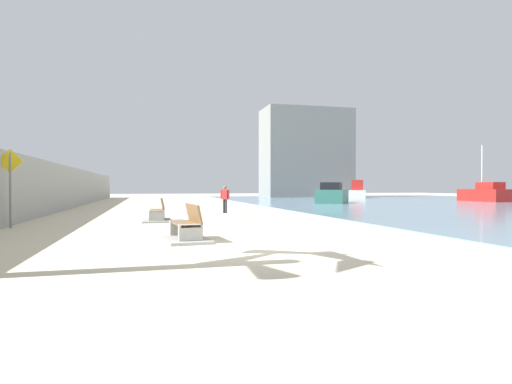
# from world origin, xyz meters

# --- Properties ---
(ground_plane) EXTENTS (120.00, 120.00, 0.00)m
(ground_plane) POSITION_xyz_m (0.00, 18.00, 0.00)
(ground_plane) COLOR beige
(seawall) EXTENTS (0.80, 64.00, 2.75)m
(seawall) POSITION_xyz_m (-7.50, 18.00, 1.38)
(seawall) COLOR #9E9E99
(seawall) RESTS_ON ground
(water_bay) EXTENTS (36.00, 68.00, 0.04)m
(water_bay) POSITION_xyz_m (24.00, 18.00, 0.02)
(water_bay) COLOR #6B8EA3
(water_bay) RESTS_ON ground
(bench_near) EXTENTS (1.31, 2.20, 0.98)m
(bench_near) POSITION_xyz_m (-1.19, 1.94, 0.23)
(bench_near) COLOR #9E9E99
(bench_near) RESTS_ON ground
(bench_far) EXTENTS (1.20, 2.15, 0.98)m
(bench_far) POSITION_xyz_m (-1.79, 8.66, 0.23)
(bench_far) COLOR #9E9E99
(bench_far) RESTS_ON ground
(person_walking) EXTENTS (0.45, 0.34, 1.51)m
(person_walking) POSITION_xyz_m (1.90, 13.41, 0.86)
(person_walking) COLOR #333338
(person_walking) RESTS_ON ground
(boat_outer) EXTENTS (4.69, 6.38, 2.23)m
(boat_outer) POSITION_xyz_m (23.38, 39.28, 0.84)
(boat_outer) COLOR white
(boat_outer) RESTS_ON water_bay
(boat_far_left) EXTENTS (2.07, 5.22, 5.40)m
(boat_far_left) POSITION_xyz_m (29.00, 24.49, 0.77)
(boat_far_left) COLOR red
(boat_far_left) RESTS_ON water_bay
(boat_mid_bay) EXTENTS (4.60, 5.51, 1.77)m
(boat_mid_bay) POSITION_xyz_m (13.35, 24.69, 0.74)
(boat_mid_bay) COLOR #337060
(boat_mid_bay) RESTS_ON water_bay
(pedestrian_sign) EXTENTS (0.85, 0.08, 2.77)m
(pedestrian_sign) POSITION_xyz_m (-6.85, 6.92, 1.72)
(pedestrian_sign) COLOR slate
(pedestrian_sign) RESTS_ON ground
(harbor_building) EXTENTS (12.00, 6.00, 12.09)m
(harbor_building) POSITION_xyz_m (19.05, 46.00, 6.05)
(harbor_building) COLOR gray
(harbor_building) RESTS_ON ground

